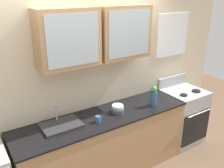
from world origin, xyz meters
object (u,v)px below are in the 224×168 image
Objects in this scene: stove_range at (182,116)px; sink_faucet at (61,125)px; bowl_stack at (118,109)px; cup_near_sink at (98,119)px; vase at (154,96)px.

sink_faucet reaches higher than stove_range.
bowl_stack is at bearing -5.33° from sink_faucet.
stove_range is 6.22× the size of bowl_stack.
cup_near_sink is (0.44, -0.16, 0.02)m from sink_faucet.
stove_range is 10.81× the size of cup_near_sink.
bowl_stack is (-1.36, -0.00, 0.51)m from stove_range.
bowl_stack is at bearing 13.41° from cup_near_sink.
sink_faucet is at bearing 172.57° from vase.
vase is (0.56, -0.10, 0.10)m from bowl_stack.
vase is at bearing -0.99° from cup_near_sink.
bowl_stack is 0.38m from cup_near_sink.
sink_faucet is at bearing 174.67° from bowl_stack.
vase reaches higher than cup_near_sink.
cup_near_sink is at bearing 179.01° from vase.
vase is 0.93m from cup_near_sink.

